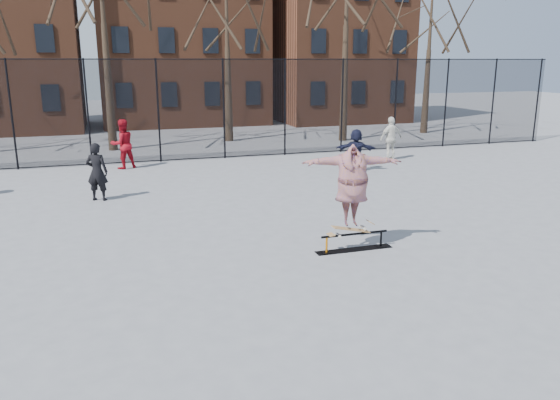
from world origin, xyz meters
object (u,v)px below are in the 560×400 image
object	(u,v)px
skate_rail	(354,243)
bystander_navy	(356,150)
skateboard	(351,231)
skater	(352,189)
bystander_white	(391,138)
bystander_red	(123,144)
bystander_black	(97,172)

from	to	relation	value
skate_rail	bystander_navy	size ratio (longest dim) A/B	1.11
skateboard	skater	distance (m)	0.91
skateboard	bystander_white	distance (m)	11.28
skater	bystander_navy	distance (m)	8.62
bystander_white	bystander_navy	size ratio (longest dim) A/B	1.12
skater	bystander_red	bearing A→B (deg)	121.79
bystander_black	bystander_white	xyz separation A→B (m)	(11.24, 3.30, 0.03)
skateboard	bystander_red	xyz separation A→B (m)	(-4.18, 10.86, 0.48)
skate_rail	bystander_white	size ratio (longest dim) A/B	0.98
bystander_red	skater	bearing A→B (deg)	91.39
bystander_black	bystander_white	bearing A→B (deg)	-142.69
bystander_red	bystander_white	bearing A→B (deg)	152.52
bystander_navy	skateboard	bearing A→B (deg)	89.48
skateboard	skater	bearing A→B (deg)	180.00
bystander_black	bystander_red	distance (m)	4.81
skate_rail	bystander_black	distance (m)	8.05
bystander_black	bystander_navy	distance (m)	9.01
skateboard	bystander_white	size ratio (longest dim) A/B	0.52
skate_rail	bystander_navy	world-z (taller)	bystander_navy
bystander_white	skate_rail	bearing A→B (deg)	50.15
skater	bystander_red	xyz separation A→B (m)	(-4.18, 10.86, -0.43)
bystander_white	skater	bearing A→B (deg)	49.75
bystander_black	bystander_red	bearing A→B (deg)	-79.78
skateboard	skater	xyz separation A→B (m)	(-0.00, 0.00, 0.91)
bystander_white	bystander_navy	world-z (taller)	bystander_white
bystander_black	bystander_white	world-z (taller)	bystander_white
skater	bystander_red	size ratio (longest dim) A/B	1.15
skateboard	bystander_black	xyz separation A→B (m)	(-5.07, 6.13, 0.40)
bystander_red	bystander_navy	size ratio (longest dim) A/B	1.18
skateboard	bystander_white	xyz separation A→B (m)	(6.17, 9.44, 0.44)
skater	skateboard	bearing A→B (deg)	10.73
skate_rail	bystander_red	bearing A→B (deg)	111.48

